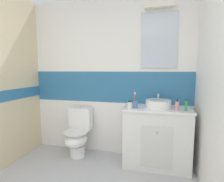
{
  "coord_description": "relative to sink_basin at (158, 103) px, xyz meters",
  "views": [
    {
      "loc": [
        0.73,
        -0.38,
        1.37
      ],
      "look_at": [
        0.16,
        1.95,
        1.09
      ],
      "focal_mm": 28.52,
      "sensor_mm": 36.0,
      "label": 1
    }
  ],
  "objects": [
    {
      "name": "toilet",
      "position": [
        -1.23,
        0.0,
        -0.55
      ],
      "size": [
        0.37,
        0.5,
        0.77
      ],
      "color": "white",
      "rests_on": "ground_plane"
    },
    {
      "name": "sink_basin",
      "position": [
        0.0,
        0.0,
        0.0
      ],
      "size": [
        0.35,
        0.4,
        0.19
      ],
      "color": "white",
      "rests_on": "vanity_cabinet"
    },
    {
      "name": "soap_dispenser",
      "position": [
        0.24,
        -0.11,
        -0.0
      ],
      "size": [
        0.05,
        0.05,
        0.16
      ],
      "color": "pink",
      "rests_on": "vanity_cabinet"
    },
    {
      "name": "lotion_bottle_short",
      "position": [
        -0.38,
        -0.14,
        -0.01
      ],
      "size": [
        0.06,
        0.06,
        0.11
      ],
      "color": "white",
      "rests_on": "vanity_cabinet"
    },
    {
      "name": "toothpaste_tube_upright",
      "position": [
        0.34,
        -0.14,
        0.01
      ],
      "size": [
        0.03,
        0.03,
        0.16
      ],
      "color": "green",
      "rests_on": "vanity_cabinet"
    },
    {
      "name": "toothbrush_cup",
      "position": [
        -0.31,
        -0.11,
        0.0
      ],
      "size": [
        0.06,
        0.06,
        0.23
      ],
      "color": "#4C7299",
      "rests_on": "vanity_cabinet"
    },
    {
      "name": "wall_back_tiled",
      "position": [
        -0.77,
        0.3,
        0.35
      ],
      "size": [
        3.2,
        0.2,
        2.5
      ],
      "color": "white",
      "rests_on": "ground_plane"
    },
    {
      "name": "vanity_cabinet",
      "position": [
        -0.01,
        0.01,
        -0.48
      ],
      "size": [
        0.93,
        0.51,
        0.85
      ],
      "color": "silver",
      "rests_on": "ground_plane"
    }
  ]
}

